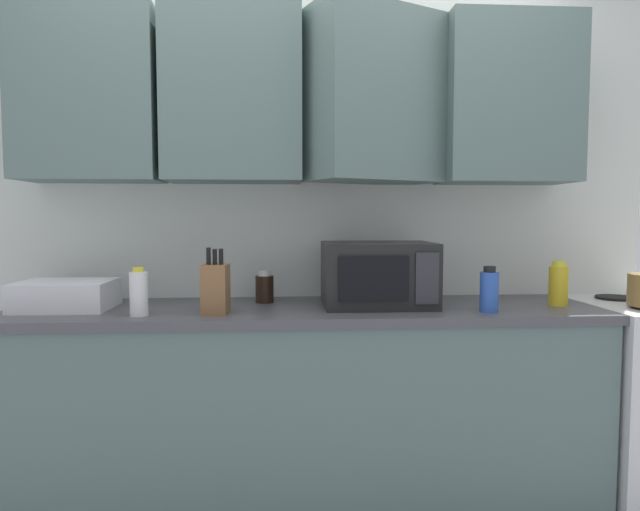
# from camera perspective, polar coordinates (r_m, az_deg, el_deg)

# --- Properties ---
(wall_back_with_cabinets) EXTENTS (3.42, 0.56, 2.60)m
(wall_back_with_cabinets) POSITION_cam_1_polar(r_m,az_deg,el_deg) (2.63, -1.75, 10.27)
(wall_back_with_cabinets) COLOR silver
(wall_back_with_cabinets) RESTS_ON ground_plane
(counter_run) EXTENTS (2.55, 0.63, 0.90)m
(counter_run) POSITION_cam_1_polar(r_m,az_deg,el_deg) (2.53, -1.51, -15.39)
(counter_run) COLOR slate
(counter_run) RESTS_ON ground_plane
(microwave) EXTENTS (0.48, 0.37, 0.28)m
(microwave) POSITION_cam_1_polar(r_m,az_deg,el_deg) (2.43, 6.03, -1.93)
(microwave) COLOR black
(microwave) RESTS_ON counter_run
(dish_rack) EXTENTS (0.38, 0.30, 0.12)m
(dish_rack) POSITION_cam_1_polar(r_m,az_deg,el_deg) (2.58, -24.85, -3.74)
(dish_rack) COLOR silver
(dish_rack) RESTS_ON counter_run
(knife_block) EXTENTS (0.11, 0.13, 0.27)m
(knife_block) POSITION_cam_1_polar(r_m,az_deg,el_deg) (2.27, -10.79, -3.35)
(knife_block) COLOR brown
(knife_block) RESTS_ON counter_run
(bottle_white_jar) EXTENTS (0.07, 0.07, 0.19)m
(bottle_white_jar) POSITION_cam_1_polar(r_m,az_deg,el_deg) (2.29, -18.30, -3.71)
(bottle_white_jar) COLOR white
(bottle_white_jar) RESTS_ON counter_run
(bottle_yellow_mustard) EXTENTS (0.08, 0.08, 0.20)m
(bottle_yellow_mustard) POSITION_cam_1_polar(r_m,az_deg,el_deg) (2.65, 23.50, -2.79)
(bottle_yellow_mustard) COLOR gold
(bottle_yellow_mustard) RESTS_ON counter_run
(bottle_soy_dark) EXTENTS (0.08, 0.08, 0.15)m
(bottle_soy_dark) POSITION_cam_1_polar(r_m,az_deg,el_deg) (2.53, -5.78, -3.36)
(bottle_soy_dark) COLOR black
(bottle_soy_dark) RESTS_ON counter_run
(bottle_blue_cleaner) EXTENTS (0.08, 0.08, 0.19)m
(bottle_blue_cleaner) POSITION_cam_1_polar(r_m,az_deg,el_deg) (2.37, 17.16, -3.52)
(bottle_blue_cleaner) COLOR #2D56B7
(bottle_blue_cleaner) RESTS_ON counter_run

